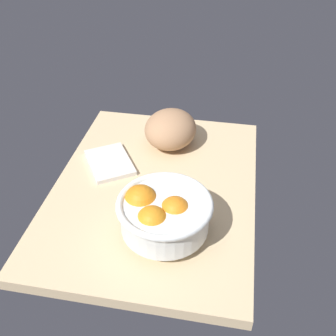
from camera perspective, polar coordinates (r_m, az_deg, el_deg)
The scene contains 4 objects.
ground_plane at distance 106.17cm, azimuth -1.92°, elevation -3.16°, with size 69.81×52.22×3.00cm, color beige.
fruit_bowl at distance 88.53cm, azimuth -0.85°, elevation -6.49°, with size 21.29×21.29×11.33cm.
bread_loaf at distance 117.26cm, azimuth 0.36°, elevation 5.56°, with size 16.37×14.90×10.80cm, color tan.
napkin_folded at distance 113.07cm, azimuth -8.31°, elevation 0.78°, with size 15.17×10.99×1.30cm, color silver.
Camera 1 is at (-77.80, -17.74, 68.53)cm, focal length 42.74 mm.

